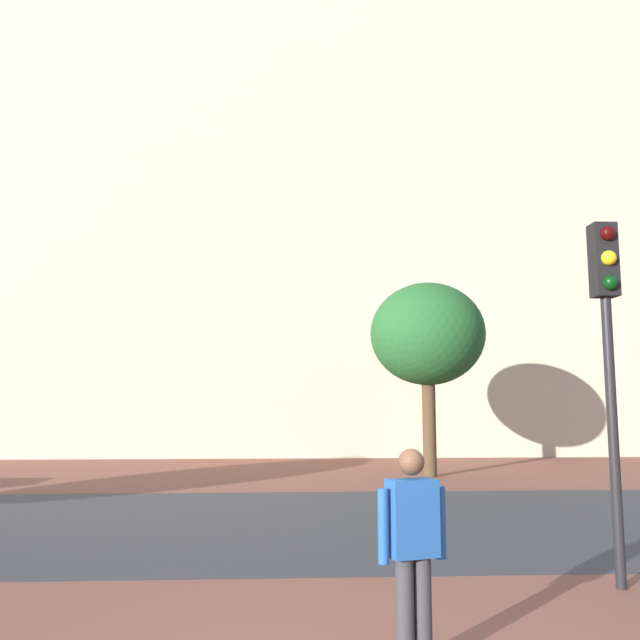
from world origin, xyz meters
TOP-DOWN VIEW (x-y plane):
  - ground_plane at (0.00, 10.00)m, footprint 120.00×120.00m
  - street_asphalt_strip at (0.00, 7.48)m, footprint 120.00×7.29m
  - landmark_building at (0.02, 26.95)m, footprint 28.74×14.80m
  - person_skater at (0.50, 1.20)m, footprint 0.59×0.36m
  - traffic_light_pole at (3.29, 3.22)m, footprint 0.28×0.34m
  - tree_curb_far at (3.45, 13.96)m, footprint 3.26×3.26m

SIDE VIEW (x-z plane):
  - ground_plane at x=0.00m, z-range 0.00..0.00m
  - street_asphalt_strip at x=0.00m, z-range 0.00..0.00m
  - person_skater at x=0.50m, z-range 0.10..1.83m
  - traffic_light_pole at x=3.29m, z-range 0.86..5.13m
  - tree_curb_far at x=3.45m, z-range 1.24..6.72m
  - landmark_building at x=0.02m, z-range -8.28..31.58m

